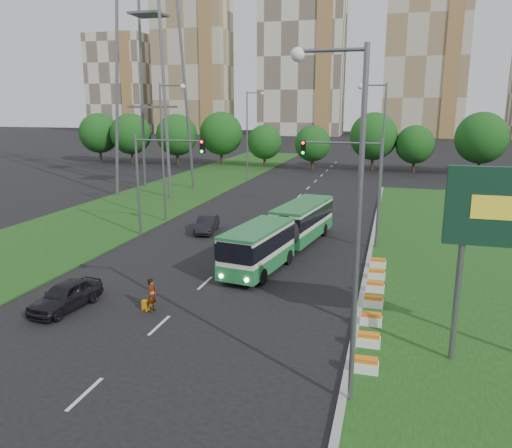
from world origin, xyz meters
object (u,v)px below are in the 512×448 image
(car_left_near, at_px, (66,295))
(traffic_mast_median, at_px, (357,175))
(shopping_trolley, at_px, (146,305))
(car_left_far, at_px, (207,224))
(traffic_mast_left, at_px, (156,170))
(articulated_bus, at_px, (283,232))
(pedestrian, at_px, (152,295))

(car_left_near, bearing_deg, traffic_mast_median, 56.30)
(traffic_mast_median, bearing_deg, shopping_trolley, -122.45)
(car_left_far, relative_size, shopping_trolley, 7.62)
(traffic_mast_left, relative_size, articulated_bus, 0.51)
(traffic_mast_median, relative_size, car_left_far, 1.99)
(car_left_near, distance_m, shopping_trolley, 4.13)
(car_left_far, relative_size, pedestrian, 2.32)
(articulated_bus, bearing_deg, traffic_mast_left, 178.86)
(traffic_mast_median, xyz_separation_m, traffic_mast_left, (-15.16, -1.00, 0.00))
(traffic_mast_median, height_order, articulated_bus, traffic_mast_median)
(traffic_mast_left, distance_m, car_left_far, 6.13)
(pedestrian, bearing_deg, car_left_near, 105.88)
(pedestrian, bearing_deg, car_left_far, 15.74)
(car_left_near, bearing_deg, pedestrian, 18.30)
(car_left_near, height_order, car_left_far, car_left_near)
(pedestrian, bearing_deg, shopping_trolley, 92.07)
(traffic_mast_left, distance_m, pedestrian, 15.61)
(traffic_mast_left, distance_m, car_left_near, 15.29)
(articulated_bus, relative_size, shopping_trolley, 29.54)
(traffic_mast_median, xyz_separation_m, pedestrian, (-8.84, -14.56, -4.49))
(car_left_far, height_order, pedestrian, pedestrian)
(traffic_mast_median, bearing_deg, car_left_near, -130.64)
(car_left_near, bearing_deg, articulated_bus, 62.58)
(shopping_trolley, bearing_deg, articulated_bus, 74.39)
(traffic_mast_median, bearing_deg, car_left_far, 173.50)
(traffic_mast_left, xyz_separation_m, shopping_trolley, (5.91, -13.54, -5.09))
(car_left_far, bearing_deg, articulated_bus, -39.12)
(traffic_mast_median, height_order, shopping_trolley, traffic_mast_median)
(traffic_mast_left, bearing_deg, car_left_far, 36.91)
(traffic_mast_median, height_order, car_left_near, traffic_mast_median)
(traffic_mast_median, distance_m, shopping_trolley, 17.97)
(pedestrian, bearing_deg, traffic_mast_left, 29.48)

